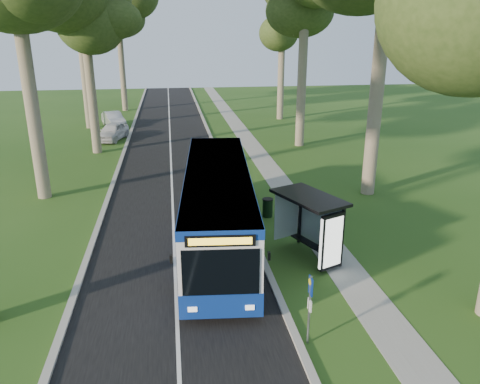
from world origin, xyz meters
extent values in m
plane|color=#274C17|center=(0.00, 0.00, 0.00)|extent=(120.00, 120.00, 0.00)
cube|color=black|center=(-3.50, 10.00, 0.01)|extent=(7.00, 100.00, 0.02)
cube|color=#9E9B93|center=(0.00, 10.00, 0.06)|extent=(0.25, 100.00, 0.12)
cube|color=#9E9B93|center=(-7.00, 10.00, 0.06)|extent=(0.25, 100.00, 0.12)
cube|color=white|center=(-3.50, 10.00, 0.02)|extent=(0.12, 100.00, 0.00)
cube|color=gray|center=(3.00, 10.00, 0.01)|extent=(1.50, 100.00, 0.02)
cube|color=white|center=(-1.59, 0.66, 1.83)|extent=(3.67, 12.55, 2.94)
cube|color=navy|center=(-1.59, 0.66, 0.77)|extent=(3.70, 12.58, 0.82)
cube|color=navy|center=(-1.59, 0.66, 3.13)|extent=(3.70, 12.58, 0.33)
cube|color=black|center=(-1.59, -5.54, 1.96)|extent=(2.31, 0.26, 1.49)
cube|color=yellow|center=(-1.59, -5.58, 2.99)|extent=(1.85, 0.19, 0.23)
cube|color=black|center=(-1.59, -5.47, 0.52)|extent=(2.47, 0.34, 0.31)
cylinder|color=black|center=(-2.76, -3.15, 0.54)|extent=(0.38, 1.09, 1.07)
cylinder|color=black|center=(-0.42, -3.15, 0.54)|extent=(0.38, 1.09, 1.07)
cylinder|color=black|center=(-2.76, 4.26, 0.54)|extent=(0.38, 1.09, 1.07)
cylinder|color=black|center=(-0.42, 4.26, 0.54)|extent=(0.38, 1.09, 1.07)
cylinder|color=gray|center=(0.30, -6.59, 1.11)|extent=(0.07, 0.07, 2.22)
cube|color=navy|center=(0.30, -6.59, 1.91)|extent=(0.04, 0.31, 0.55)
cylinder|color=yellow|center=(0.27, -6.59, 2.05)|extent=(0.02, 0.20, 0.20)
cube|color=white|center=(0.30, -6.59, 1.29)|extent=(0.05, 0.27, 0.36)
cube|color=black|center=(2.45, -2.51, 1.26)|extent=(0.13, 0.13, 2.53)
cube|color=black|center=(2.45, 0.08, 1.26)|extent=(0.13, 0.13, 2.53)
cube|color=black|center=(1.82, -1.21, 2.59)|extent=(2.74, 3.49, 0.12)
cube|color=silver|center=(2.53, -1.21, 1.36)|extent=(1.04, 2.39, 2.02)
cube|color=black|center=(1.82, -2.63, 1.26)|extent=(1.04, 0.56, 2.22)
cube|color=white|center=(1.82, -2.71, 1.26)|extent=(0.80, 0.35, 1.97)
cube|color=black|center=(2.12, -0.91, 0.45)|extent=(1.06, 1.82, 0.06)
cylinder|color=black|center=(1.15, 3.36, 0.45)|extent=(0.49, 0.49, 0.89)
cylinder|color=black|center=(1.15, 3.36, 0.91)|extent=(0.53, 0.53, 0.05)
imported|color=silver|center=(-8.28, 22.23, 0.72)|extent=(2.80, 4.52, 1.44)
imported|color=#B0B2B8|center=(-8.81, 28.30, 0.69)|extent=(2.78, 4.46, 1.39)
cylinder|color=#7A6B56|center=(-10.50, 8.00, 6.13)|extent=(0.71, 0.71, 12.26)
cylinder|color=#7A6B56|center=(-9.00, 18.00, 5.41)|extent=(0.67, 0.67, 10.83)
cylinder|color=#7A6B56|center=(-11.00, 28.00, 5.67)|extent=(0.68, 0.68, 11.34)
cylinder|color=#7A6B56|center=(-8.50, 38.00, 4.93)|extent=(0.64, 0.64, 9.86)
ellipsoid|color=#2F451A|center=(-8.50, 38.00, 10.14)|extent=(5.20, 5.20, 6.76)
cylinder|color=#7A6B56|center=(7.50, 6.00, 6.64)|extent=(0.74, 0.74, 13.29)
cylinder|color=#7A6B56|center=(6.80, 18.00, 5.90)|extent=(0.70, 0.70, 11.79)
cylinder|color=#7A6B56|center=(8.00, 30.00, 5.27)|extent=(0.66, 0.66, 10.55)
ellipsoid|color=#2F451A|center=(8.00, 30.00, 10.85)|extent=(5.20, 5.20, 7.23)
camera|label=1|loc=(-3.41, -17.79, 8.74)|focal=35.00mm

